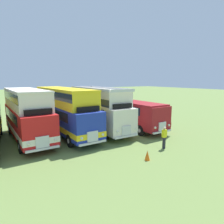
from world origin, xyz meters
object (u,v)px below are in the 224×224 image
bus_fourth_in_row (27,112)px  bus_sixth_in_row (98,108)px  bus_fifth_in_row (64,109)px  bus_seventh_in_row (125,111)px  cone_near_end (147,155)px  marshal_person (164,137)px

bus_fourth_in_row → bus_sixth_in_row: (6.91, -0.25, -0.11)m
bus_fifth_in_row → bus_seventh_in_row: size_ratio=1.02×
cone_near_end → marshal_person: marshal_person is taller
marshal_person → bus_sixth_in_row: bearing=103.6°
bus_fourth_in_row → bus_seventh_in_row: 10.39m
bus_fifth_in_row → marshal_person: (5.30, -8.17, -1.59)m
cone_near_end → bus_fifth_in_row: bearing=106.1°
bus_seventh_in_row → marshal_person: 7.90m
marshal_person → bus_fourth_in_row: bearing=138.0°
bus_fourth_in_row → bus_fifth_in_row: 3.46m
bus_fourth_in_row → bus_fifth_in_row: size_ratio=0.85×
bus_fifth_in_row → marshal_person: bearing=-57.0°
marshal_person → bus_fifth_in_row: bearing=123.0°
cone_near_end → marshal_person: bearing=22.9°
bus_sixth_in_row → bus_fourth_in_row: bearing=177.9°
bus_sixth_in_row → cone_near_end: bus_sixth_in_row is taller
marshal_person → bus_seventh_in_row: bearing=78.2°
bus_sixth_in_row → bus_seventh_in_row: (3.45, 0.06, -0.60)m
bus_fifth_in_row → bus_fourth_in_row: bearing=-175.2°
bus_fourth_in_row → bus_seventh_in_row: bearing=-1.1°
bus_seventh_in_row → bus_fifth_in_row: bearing=176.0°
bus_seventh_in_row → bus_sixth_in_row: bearing=-179.0°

